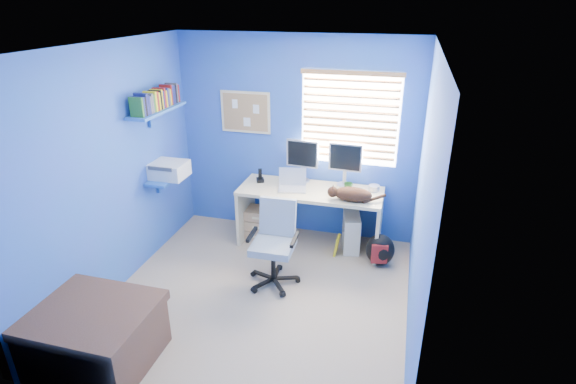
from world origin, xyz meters
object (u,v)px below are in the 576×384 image
(tower_pc, at_px, (351,231))
(office_chair, at_px, (274,254))
(desk, at_px, (310,217))
(cat, at_px, (353,194))
(laptop, at_px, (292,181))

(tower_pc, distance_m, office_chair, 1.17)
(desk, relative_size, tower_pc, 3.83)
(cat, bearing_deg, tower_pc, 89.20)
(laptop, height_order, office_chair, laptop)
(office_chair, bearing_deg, tower_pc, 52.88)
(desk, xyz_separation_m, tower_pc, (0.51, 0.04, -0.14))
(laptop, bearing_deg, office_chair, -100.67)
(desk, bearing_deg, laptop, -165.49)
(laptop, relative_size, tower_pc, 0.73)
(laptop, xyz_separation_m, office_chair, (0.02, -0.84, -0.51))
(cat, relative_size, office_chair, 0.48)
(cat, bearing_deg, office_chair, -140.58)
(desk, height_order, tower_pc, desk)
(laptop, xyz_separation_m, cat, (0.74, -0.13, -0.03))
(tower_pc, bearing_deg, laptop, 175.92)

